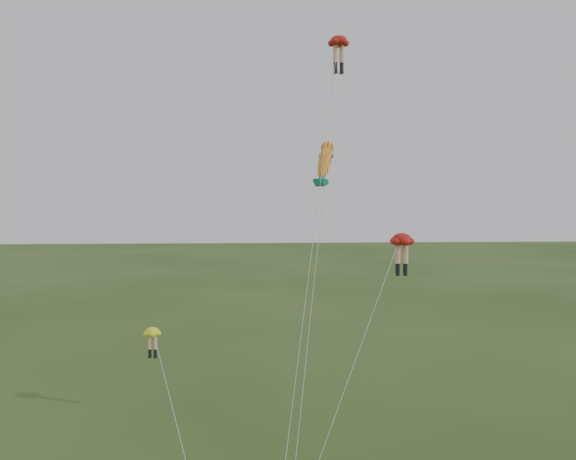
{
  "coord_description": "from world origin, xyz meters",
  "views": [
    {
      "loc": [
        -1.31,
        -31.54,
        15.69
      ],
      "look_at": [
        0.8,
        6.0,
        13.2
      ],
      "focal_mm": 40.0,
      "sensor_mm": 36.0,
      "label": 1
    }
  ],
  "objects": [
    {
      "name": "legs_kite_yellow",
      "position": [
        -6.1,
        -0.2,
        8.02
      ],
      "size": [
        3.54,
        5.1,
        8.81
      ],
      "rotation": [
        0.0,
        0.0,
        -0.16
      ],
      "color": "yellow",
      "rests_on": "ground"
    },
    {
      "name": "legs_kite_red_mid",
      "position": [
        7.36,
        5.35,
        12.31
      ],
      "size": [
        7.05,
        6.94,
        13.04
      ],
      "rotation": [
        0.0,
        0.0,
        -0.07
      ],
      "color": "#B21612",
      "rests_on": "ground"
    },
    {
      "name": "legs_kite_red_high",
      "position": [
        4.04,
        8.6,
        24.14
      ],
      "size": [
        5.14,
        11.41,
        25.16
      ],
      "rotation": [
        0.0,
        0.0,
        0.27
      ],
      "color": "#B21612",
      "rests_on": "ground"
    },
    {
      "name": "fish_kite",
      "position": [
        3.31,
        9.01,
        17.35
      ],
      "size": [
        3.73,
        11.3,
        18.99
      ],
      "rotation": [
        0.85,
        0.0,
        -0.33
      ],
      "color": "yellow",
      "rests_on": "ground"
    }
  ]
}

